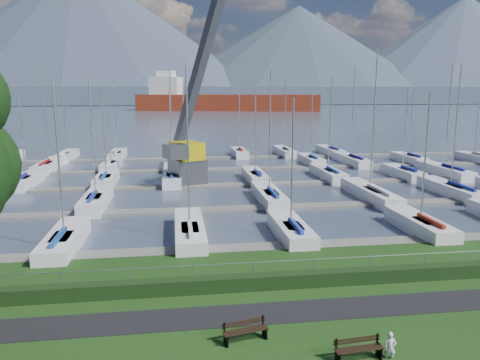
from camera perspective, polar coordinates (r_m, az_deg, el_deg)
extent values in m
cube|color=black|center=(21.19, 5.90, -15.70)|extent=(160.00, 2.00, 0.04)
cube|color=#434E62|center=(281.58, -7.16, 8.77)|extent=(800.00, 540.00, 0.20)
cube|color=black|center=(23.35, 4.36, -12.16)|extent=(80.00, 0.70, 0.70)
cylinder|color=gray|center=(23.39, 4.18, -9.86)|extent=(80.00, 0.04, 0.04)
cube|color=#485869|center=(351.42, -7.39, 10.21)|extent=(900.00, 80.00, 12.00)
cone|color=#3D475A|center=(430.73, -18.88, 16.71)|extent=(340.00, 340.00, 115.00)
cone|color=#3A4755|center=(447.58, 7.07, 15.02)|extent=(300.00, 300.00, 85.00)
cone|color=#475368|center=(526.80, 25.54, 14.25)|extent=(320.00, 320.00, 100.00)
cube|color=gray|center=(29.42, 1.65, -8.37)|extent=(90.00, 1.60, 0.25)
cube|color=gray|center=(38.89, -0.83, -3.56)|extent=(90.00, 1.60, 0.25)
cube|color=slate|center=(48.58, -2.31, -0.65)|extent=(90.00, 1.60, 0.25)
cube|color=slate|center=(58.37, -3.30, 1.29)|extent=(90.00, 1.60, 0.25)
cube|color=#65615E|center=(68.23, -4.00, 2.67)|extent=(90.00, 1.60, 0.25)
cube|color=black|center=(18.62, -1.72, -18.90)|extent=(0.15, 0.40, 0.45)
cube|color=black|center=(18.56, -1.92, -17.51)|extent=(0.06, 0.06, 0.40)
cube|color=black|center=(19.14, 3.03, -18.02)|extent=(0.15, 0.40, 0.45)
cube|color=black|center=(19.09, 2.81, -16.67)|extent=(0.06, 0.06, 0.40)
cube|color=black|center=(18.63, 0.88, -18.08)|extent=(1.78, 0.51, 0.04)
cube|color=black|center=(18.76, 0.69, -17.87)|extent=(1.78, 0.51, 0.04)
cube|color=black|center=(18.88, 0.52, -17.67)|extent=(1.78, 0.51, 0.04)
cube|color=black|center=(18.84, 0.46, -17.15)|extent=(1.76, 0.45, 0.08)
cube|color=black|center=(18.78, 0.46, -16.83)|extent=(1.76, 0.45, 0.08)
cube|color=black|center=(17.93, 11.85, -20.41)|extent=(0.10, 0.40, 0.45)
cube|color=black|center=(17.86, 11.65, -18.97)|extent=(0.05, 0.05, 0.40)
cube|color=black|center=(18.60, 16.59, -19.42)|extent=(0.10, 0.40, 0.45)
cube|color=black|center=(18.53, 16.38, -18.03)|extent=(0.05, 0.05, 0.40)
cube|color=black|center=(18.03, 14.54, -19.53)|extent=(1.80, 0.26, 0.04)
cube|color=black|center=(18.14, 14.31, -19.31)|extent=(1.80, 0.26, 0.04)
cube|color=black|center=(18.25, 14.08, -19.10)|extent=(1.80, 0.26, 0.04)
cube|color=black|center=(18.21, 14.03, -18.56)|extent=(1.80, 0.21, 0.08)
cube|color=black|center=(18.15, 14.05, -18.23)|extent=(1.80, 0.21, 0.08)
imported|color=silver|center=(18.48, 17.86, -18.46)|extent=(0.47, 0.36, 1.16)
cube|color=#4F5055|center=(49.32, -6.41, 1.15)|extent=(4.18, 4.18, 2.60)
cube|color=gold|center=(49.02, -6.46, 3.57)|extent=(3.70, 4.13, 1.80)
cube|color=#4E5155|center=(53.27, -4.83, 13.87)|extent=(6.85, 10.01, 19.89)
cube|color=#4F5156|center=(46.99, -7.86, 3.46)|extent=(2.69, 2.79, 1.40)
cube|color=maroon|center=(233.06, -1.41, 9.15)|extent=(90.17, 38.13, 10.00)
cube|color=silver|center=(238.63, -8.95, 10.86)|extent=(16.88, 16.88, 12.00)
cube|color=silver|center=(238.75, -9.00, 12.54)|extent=(9.65, 9.65, 4.00)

